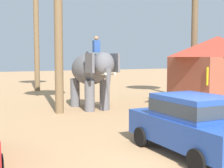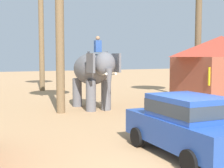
% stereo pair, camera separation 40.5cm
% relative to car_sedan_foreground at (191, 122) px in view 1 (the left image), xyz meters
% --- Properties ---
extents(ground_plane, '(120.00, 120.00, 0.00)m').
position_rel_car_sedan_foreground_xyz_m(ground_plane, '(-0.56, -0.47, -0.93)').
color(ground_plane, tan).
extents(car_sedan_foreground, '(2.06, 4.19, 1.70)m').
position_rel_car_sedan_foreground_xyz_m(car_sedan_foreground, '(0.00, 0.00, 0.00)').
color(car_sedan_foreground, '#23479E').
rests_on(car_sedan_foreground, ground).
extents(elephant_with_mahout, '(1.65, 3.88, 3.88)m').
position_rel_car_sedan_foreground_xyz_m(elephant_with_mahout, '(1.02, 8.63, 1.06)').
color(elephant_with_mahout, slate).
rests_on(elephant_with_mahout, ground).
extents(roadside_hut, '(5.31, 4.57, 4.00)m').
position_rel_car_sedan_foreground_xyz_m(roadside_hut, '(7.79, 6.09, 1.20)').
color(roadside_hut, '#994C38').
rests_on(roadside_hut, ground).
extents(signboard_yellow, '(1.00, 0.10, 2.40)m').
position_rel_car_sedan_foreground_xyz_m(signboard_yellow, '(5.91, 4.60, 0.76)').
color(signboard_yellow, '#4C4C51').
rests_on(signboard_yellow, ground).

